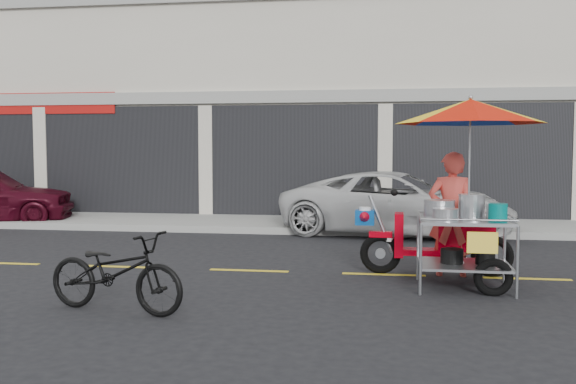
# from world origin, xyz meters

# --- Properties ---
(ground) EXTENTS (90.00, 90.00, 0.00)m
(ground) POSITION_xyz_m (0.00, 0.00, 0.00)
(ground) COLOR black
(sidewalk) EXTENTS (45.00, 3.00, 0.15)m
(sidewalk) POSITION_xyz_m (0.00, 5.50, 0.07)
(sidewalk) COLOR gray
(sidewalk) RESTS_ON ground
(shophouse_block) EXTENTS (36.00, 8.11, 10.40)m
(shophouse_block) POSITION_xyz_m (2.82, 10.59, 4.24)
(shophouse_block) COLOR beige
(shophouse_block) RESTS_ON ground
(centerline) EXTENTS (42.00, 0.10, 0.01)m
(centerline) POSITION_xyz_m (0.00, 0.00, 0.00)
(centerline) COLOR gold
(centerline) RESTS_ON ground
(white_pickup) EXTENTS (5.17, 3.18, 1.34)m
(white_pickup) POSITION_xyz_m (0.27, 4.36, 0.67)
(white_pickup) COLOR silver
(white_pickup) RESTS_ON ground
(near_bicycle) EXTENTS (1.83, 0.98, 0.91)m
(near_bicycle) POSITION_xyz_m (-2.97, -2.58, 0.46)
(near_bicycle) COLOR black
(near_bicycle) RESTS_ON ground
(food_vendor_rig) EXTENTS (2.50, 2.03, 2.54)m
(food_vendor_rig) POSITION_xyz_m (1.02, -0.42, 1.59)
(food_vendor_rig) COLOR black
(food_vendor_rig) RESTS_ON ground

